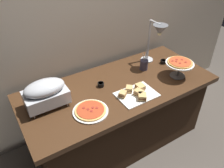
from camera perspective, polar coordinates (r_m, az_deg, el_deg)
ground_plane at (r=2.72m, az=1.47°, el=-13.44°), size 8.00×8.00×0.00m
back_wall at (r=2.37m, az=-4.94°, el=14.41°), size 4.40×0.04×2.40m
buffet_table at (r=2.44m, az=1.61°, el=-7.52°), size 1.90×0.84×0.76m
chafing_dish at (r=1.96m, az=-16.36°, el=-2.09°), size 0.36×0.22×0.25m
heat_lamp at (r=2.40m, az=11.36°, el=12.30°), size 0.15×0.29×0.48m
pizza_plate_front at (r=1.91m, az=-5.41°, el=-6.67°), size 0.30×0.30×0.03m
pizza_plate_center at (r=2.36m, az=16.58°, el=4.77°), size 0.28×0.28×0.17m
sandwich_platter at (r=2.08m, az=6.05°, el=-2.25°), size 0.36×0.26×0.06m
sauce_cup_near at (r=2.61m, az=12.74°, el=5.52°), size 0.07×0.07×0.04m
sauce_cup_far at (r=2.18m, az=-2.83°, el=-0.10°), size 0.06×0.06×0.04m
utensil_holder at (r=2.44m, az=8.00°, el=4.85°), size 0.08×0.08×0.21m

